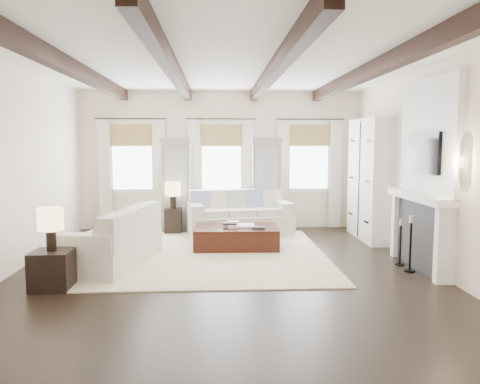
{
  "coord_description": "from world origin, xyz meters",
  "views": [
    {
      "loc": [
        -0.11,
        -7.18,
        2.0
      ],
      "look_at": [
        0.29,
        0.92,
        1.15
      ],
      "focal_mm": 35.0,
      "sensor_mm": 36.0,
      "label": 1
    }
  ],
  "objects_px": {
    "sofa_back": "(239,216)",
    "ottoman": "(236,237)",
    "side_table_back": "(173,221)",
    "side_table_front": "(53,269)",
    "sofa_left": "(116,241)"
  },
  "relations": [
    {
      "from": "sofa_back",
      "to": "ottoman",
      "type": "height_order",
      "value": "sofa_back"
    },
    {
      "from": "sofa_back",
      "to": "side_table_back",
      "type": "relative_size",
      "value": 4.26
    },
    {
      "from": "ottoman",
      "to": "side_table_front",
      "type": "distance_m",
      "value": 3.54
    },
    {
      "from": "ottoman",
      "to": "side_table_back",
      "type": "height_order",
      "value": "side_table_back"
    },
    {
      "from": "side_table_front",
      "to": "sofa_back",
      "type": "bearing_deg",
      "value": 53.92
    },
    {
      "from": "side_table_front",
      "to": "side_table_back",
      "type": "xyz_separation_m",
      "value": [
        1.3,
        3.93,
        0.02
      ]
    },
    {
      "from": "sofa_back",
      "to": "side_table_front",
      "type": "xyz_separation_m",
      "value": [
        -2.76,
        -3.79,
        -0.12
      ]
    },
    {
      "from": "sofa_back",
      "to": "sofa_left",
      "type": "bearing_deg",
      "value": -130.61
    },
    {
      "from": "ottoman",
      "to": "side_table_back",
      "type": "distance_m",
      "value": 2.07
    },
    {
      "from": "sofa_back",
      "to": "sofa_left",
      "type": "distance_m",
      "value": 3.31
    },
    {
      "from": "sofa_back",
      "to": "ottoman",
      "type": "bearing_deg",
      "value": -94.84
    },
    {
      "from": "sofa_left",
      "to": "side_table_back",
      "type": "height_order",
      "value": "sofa_left"
    },
    {
      "from": "ottoman",
      "to": "sofa_back",
      "type": "bearing_deg",
      "value": 86.87
    },
    {
      "from": "side_table_back",
      "to": "sofa_back",
      "type": "bearing_deg",
      "value": -5.52
    },
    {
      "from": "sofa_back",
      "to": "ottoman",
      "type": "distance_m",
      "value": 1.45
    }
  ]
}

